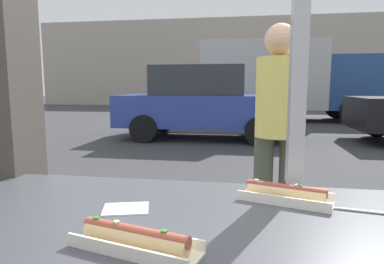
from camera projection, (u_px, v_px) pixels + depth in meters
ground_plane at (253, 135)px, 9.03m from camera, size 60.00×60.00×0.00m
sidewalk_strip at (264, 239)px, 2.77m from camera, size 16.00×2.80×0.10m
building_facade_far at (251, 63)px, 21.38m from camera, size 28.00×1.20×5.48m
hotdog_tray_near at (135, 239)px, 0.68m from camera, size 0.29×0.15×0.05m
hotdog_tray_far at (285, 194)px, 0.97m from camera, size 0.28×0.17×0.05m
loose_straw at (369, 212)px, 0.88m from camera, size 0.19×0.04×0.01m
napkin_wrapper at (126, 209)px, 0.91m from camera, size 0.14×0.12×0.00m
parked_car_blue at (203, 102)px, 8.32m from camera, size 4.20×1.98×1.77m
box_truck at (282, 78)px, 12.58m from camera, size 6.17×2.44×2.90m
pedestrian at (278, 124)px, 2.41m from camera, size 0.32×0.32×1.63m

